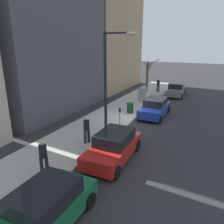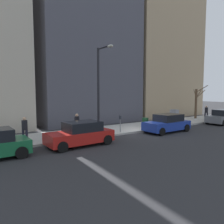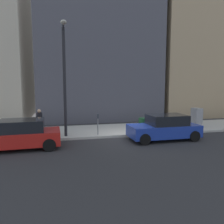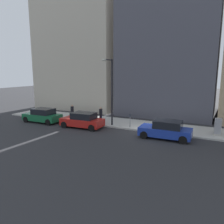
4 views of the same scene
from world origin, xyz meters
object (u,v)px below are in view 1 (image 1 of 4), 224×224
parked_car_blue (155,108)px  office_tower_left (88,15)px  bare_tree (148,75)px  utility_box (142,95)px  parked_car_red (114,146)px  trash_bin (130,108)px  parked_car_grey (176,90)px  pedestrian_near_meter (158,84)px  parked_car_green (43,211)px  parking_meter (120,115)px  streetlamp (109,77)px  pedestrian_midblock (87,128)px  pedestrian_far_corner (43,155)px

parked_car_blue → office_tower_left: bearing=-38.2°
bare_tree → utility_box: bearing=102.8°
parked_car_red → trash_bin: bearing=-76.6°
parked_car_grey → pedestrian_near_meter: size_ratio=2.57×
parked_car_green → trash_bin: size_ratio=4.71×
parking_meter → streetlamp: (-0.17, 1.99, 3.04)m
parked_car_green → parking_meter: size_ratio=3.14×
utility_box → trash_bin: (-0.40, 4.45, -0.25)m
parked_car_red → parking_meter: 4.68m
parked_car_red → pedestrian_near_meter: pedestrian_near_meter is taller
utility_box → pedestrian_near_meter: size_ratio=0.86×
bare_tree → parked_car_green: bearing=99.3°
parked_car_grey → streetlamp: (1.54, 14.49, 3.28)m
streetlamp → bare_tree: bearing=-81.4°
parked_car_green → parked_car_red: bearing=-91.3°
utility_box → bare_tree: bearing=-77.2°
bare_tree → pedestrian_near_meter: 1.83m
streetlamp → office_tower_left: bearing=-54.3°
trash_bin → parked_car_red: bearing=105.4°
parked_car_green → office_tower_left: office_tower_left is taller
bare_tree → pedestrian_near_meter: (-1.50, 0.19, -1.02)m
parked_car_blue → parked_car_green: bearing=89.5°
parked_car_red → pedestrian_midblock: pedestrian_midblock is taller
parked_car_red → streetlamp: size_ratio=0.66×
parked_car_grey → parked_car_blue: 8.69m
pedestrian_midblock → bare_tree: bearing=36.8°
utility_box → trash_bin: bearing=95.1°
parked_car_green → utility_box: bearing=-83.0°
parking_meter → trash_bin: size_ratio=1.50×
streetlamp → pedestrian_near_meter: size_ratio=3.92×
streetlamp → bare_tree: (2.29, -15.24, -1.91)m
streetlamp → pedestrian_midblock: size_ratio=3.92×
trash_bin → streetlamp: bearing=96.8°
parking_meter → pedestrian_near_meter: pedestrian_near_meter is taller
parked_car_blue → pedestrian_near_meter: size_ratio=2.54×
utility_box → pedestrian_far_corner: (-0.29, 14.89, 0.24)m
parked_car_green → pedestrian_midblock: size_ratio=2.55×
pedestrian_far_corner → pedestrian_near_meter: bearing=44.7°
parked_car_grey → office_tower_left: office_tower_left is taller
streetlamp → pedestrian_near_meter: (0.79, -15.05, -2.93)m
pedestrian_midblock → office_tower_left: 21.56m
pedestrian_far_corner → utility_box: bearing=45.6°
parked_car_green → pedestrian_near_meter: pedestrian_near_meter is taller
parked_car_red → pedestrian_midblock: (2.21, -0.82, 0.35)m
parked_car_blue → pedestrian_midblock: size_ratio=2.54×
parked_car_grey → parking_meter: bearing=80.1°
bare_tree → streetlamp: bearing=98.6°
parked_car_red → parked_car_grey: bearing=-92.2°
parking_meter → pedestrian_far_corner: size_ratio=0.81×
pedestrian_far_corner → streetlamp: bearing=36.6°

